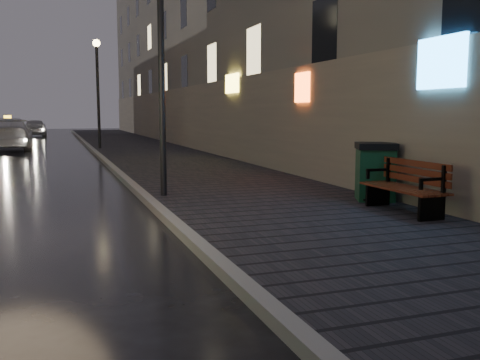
# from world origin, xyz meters

# --- Properties ---
(ground) EXTENTS (120.00, 120.00, 0.00)m
(ground) POSITION_xyz_m (0.00, 0.00, 0.00)
(ground) COLOR black
(ground) RESTS_ON ground
(sidewalk) EXTENTS (4.60, 58.00, 0.15)m
(sidewalk) POSITION_xyz_m (3.90, 21.00, 0.07)
(sidewalk) COLOR black
(sidewalk) RESTS_ON ground
(curb) EXTENTS (0.20, 58.00, 0.15)m
(curb) POSITION_xyz_m (1.50, 21.00, 0.07)
(curb) COLOR slate
(curb) RESTS_ON ground
(building_near) EXTENTS (1.80, 50.00, 13.00)m
(building_near) POSITION_xyz_m (7.10, 25.00, 6.50)
(building_near) COLOR #605B54
(building_near) RESTS_ON ground
(lamp_near) EXTENTS (0.36, 0.36, 5.28)m
(lamp_near) POSITION_xyz_m (1.85, 6.00, 3.49)
(lamp_near) COLOR black
(lamp_near) RESTS_ON sidewalk
(lamp_far) EXTENTS (0.36, 0.36, 5.28)m
(lamp_far) POSITION_xyz_m (1.85, 22.00, 3.49)
(lamp_far) COLOR black
(lamp_far) RESTS_ON sidewalk
(bench) EXTENTS (0.65, 1.84, 0.94)m
(bench) POSITION_xyz_m (5.57, 2.62, 0.62)
(bench) COLOR black
(bench) RESTS_ON sidewalk
(trash_bin) EXTENTS (1.02, 1.02, 1.17)m
(trash_bin) POSITION_xyz_m (5.80, 3.96, 0.75)
(trash_bin) COLOR #0E331C
(trash_bin) RESTS_ON sidewalk
(taxi_mid) EXTENTS (2.41, 5.65, 1.62)m
(taxi_mid) POSITION_xyz_m (-2.47, 24.51, 0.81)
(taxi_mid) COLOR silver
(taxi_mid) RESTS_ON ground
(car_far) EXTENTS (1.86, 4.16, 1.39)m
(car_far) POSITION_xyz_m (-1.61, 39.84, 0.69)
(car_far) COLOR #9999A1
(car_far) RESTS_ON ground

